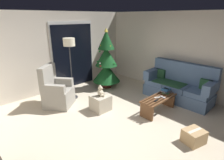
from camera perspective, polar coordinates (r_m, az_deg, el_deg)
ground_plane at (r=4.22m, az=2.70°, el=-14.56°), size 7.00×7.00×0.00m
wall_back at (r=6.13m, az=-18.39°, el=7.99°), size 5.72×0.12×2.50m
wall_right at (r=6.02m, az=22.29°, el=7.34°), size 0.12×6.00×2.50m
patio_door_frame at (r=6.45m, az=-11.94°, el=7.70°), size 1.60×0.02×2.20m
patio_door_glass at (r=6.44m, az=-11.82°, el=7.25°), size 1.50×0.02×2.10m
couch at (r=5.72m, az=20.08°, el=-1.88°), size 0.81×1.95×1.08m
coffee_table at (r=4.85m, az=14.24°, el=-6.73°), size 1.10×0.40×0.41m
remote_black at (r=4.58m, az=13.58°, el=-6.23°), size 0.16×0.06×0.02m
remote_white at (r=4.75m, az=13.92°, el=-5.34°), size 0.16×0.10×0.02m
remote_silver at (r=4.81m, az=15.53°, el=-5.17°), size 0.07×0.16×0.02m
book_stack at (r=5.10m, az=16.52°, el=-3.25°), size 0.28×0.24×0.11m
cell_phone at (r=5.10m, az=16.59°, el=-2.56°), size 0.07×0.15×0.01m
christmas_tree at (r=6.18m, az=-1.78°, el=5.57°), size 0.93×0.93×2.00m
armchair at (r=5.21m, az=-16.84°, el=-3.55°), size 0.96×0.96×1.13m
floor_lamp at (r=5.30m, az=-13.11°, el=9.64°), size 0.32×0.32×1.78m
ottoman at (r=4.84m, az=-3.60°, el=-7.11°), size 0.44×0.44×0.40m
teddy_bear_cream at (r=4.70m, az=-3.55°, el=-3.58°), size 0.21×0.22×0.29m
cardboard_box_taped_mid_floor at (r=4.05m, az=24.13°, el=-15.74°), size 0.46×0.42×0.28m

